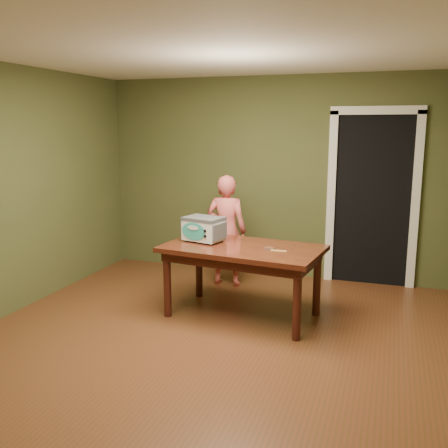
# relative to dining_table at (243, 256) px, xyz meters

# --- Properties ---
(floor) EXTENTS (5.00, 5.00, 0.00)m
(floor) POSITION_rel_dining_table_xyz_m (-0.10, -0.90, -0.65)
(floor) COLOR brown
(floor) RESTS_ON ground
(room_shell) EXTENTS (4.52, 5.02, 2.61)m
(room_shell) POSITION_rel_dining_table_xyz_m (-0.10, -0.90, 1.06)
(room_shell) COLOR #4B4E29
(room_shell) RESTS_ON ground
(doorway) EXTENTS (1.10, 0.66, 2.25)m
(doorway) POSITION_rel_dining_table_xyz_m (1.20, 1.88, 0.41)
(doorway) COLOR black
(doorway) RESTS_ON ground
(dining_table) EXTENTS (1.69, 1.08, 0.75)m
(dining_table) POSITION_rel_dining_table_xyz_m (0.00, 0.00, 0.00)
(dining_table) COLOR #3E140E
(dining_table) RESTS_ON floor
(toy_oven) EXTENTS (0.48, 0.37, 0.26)m
(toy_oven) POSITION_rel_dining_table_xyz_m (-0.46, 0.09, 0.24)
(toy_oven) COLOR #4C4F54
(toy_oven) RESTS_ON dining_table
(baking_pan) EXTENTS (0.10, 0.10, 0.02)m
(baking_pan) POSITION_rel_dining_table_xyz_m (0.29, -0.04, 0.11)
(baking_pan) COLOR silver
(baking_pan) RESTS_ON dining_table
(spatula) EXTENTS (0.18, 0.03, 0.01)m
(spatula) POSITION_rel_dining_table_xyz_m (0.38, -0.08, 0.10)
(spatula) COLOR #DCB55F
(spatula) RESTS_ON dining_table
(child) EXTENTS (0.51, 0.34, 1.38)m
(child) POSITION_rel_dining_table_xyz_m (-0.49, 0.96, 0.04)
(child) COLOR #E5605E
(child) RESTS_ON floor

